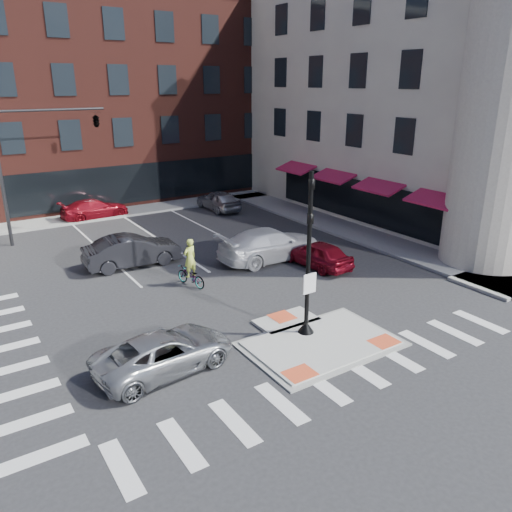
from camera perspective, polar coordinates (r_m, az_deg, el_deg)
ground at (r=18.59m, az=6.47°, el=-9.41°), size 120.00×120.00×0.00m
refuge_island at (r=18.40m, az=6.99°, el=-9.59°), size 5.40×4.65×0.13m
sidewalk_e at (r=32.22m, az=10.20°, el=3.12°), size 3.00×24.00×0.15m
sidewalk_n at (r=38.07m, az=-11.22°, el=5.56°), size 26.00×3.00×0.15m
building_n at (r=46.49m, az=-16.76°, el=17.21°), size 24.40×18.40×15.50m
building_e at (r=40.05m, az=21.26°, el=16.87°), size 21.90×23.90×17.70m
building_far_right at (r=69.34m, az=-17.23°, el=16.12°), size 12.00×12.00×12.00m
signal_pole at (r=17.87m, az=5.95°, el=-2.27°), size 0.60×0.60×5.98m
mast_arm_signal at (r=31.39m, az=-20.36°, el=13.25°), size 6.10×2.24×8.00m
silver_suv at (r=16.65m, az=-10.41°, el=-10.75°), size 4.84×2.62×1.29m
red_sedan at (r=25.36m, az=7.02°, el=0.25°), size 1.94×4.08×1.35m
white_pickup at (r=26.13m, az=1.68°, el=1.34°), size 5.76×2.35×1.67m
bg_car_dark at (r=26.01m, az=-13.94°, el=0.59°), size 4.92×1.92×1.60m
bg_car_silver at (r=36.63m, az=-4.33°, el=6.37°), size 1.83×4.29×1.44m
bg_car_red at (r=36.01m, az=-17.96°, el=5.15°), size 4.63×2.09×1.32m
cyclist at (r=22.96m, az=-7.51°, el=-1.62°), size 1.06×1.89×2.25m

